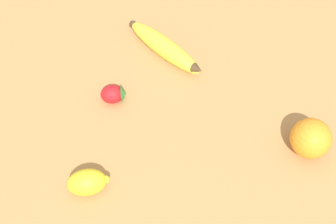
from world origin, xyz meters
name	(u,v)px	position (x,y,z in m)	size (l,w,h in m)	color
ground_plane	(179,144)	(0.00, 0.00, 0.00)	(3.00, 3.00, 0.00)	#A87A47
banana	(165,48)	(0.19, 0.12, 0.02)	(0.10, 0.21, 0.04)	yellow
orange	(311,138)	(0.10, -0.22, 0.04)	(0.08, 0.08, 0.08)	orange
strawberry	(114,94)	(0.04, 0.16, 0.02)	(0.06, 0.06, 0.04)	red
lemon	(87,182)	(-0.15, 0.11, 0.02)	(0.08, 0.09, 0.05)	yellow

